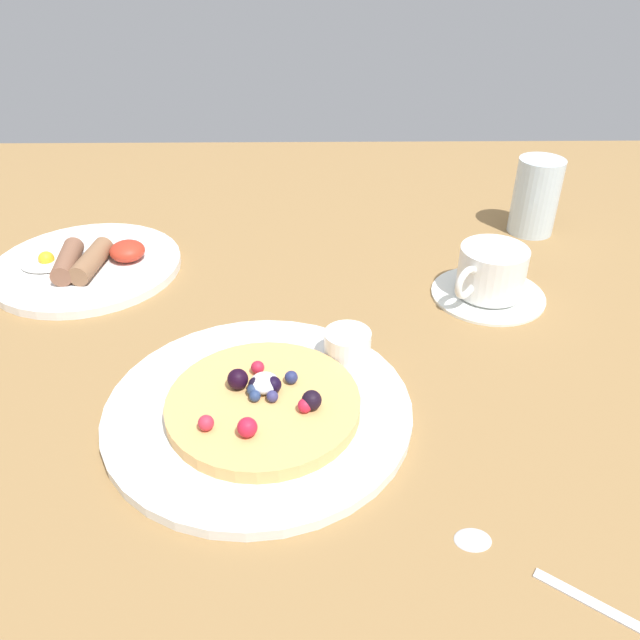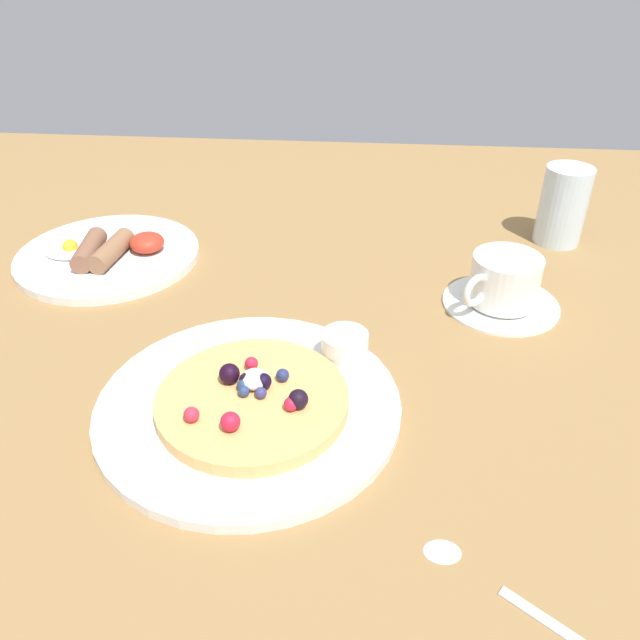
% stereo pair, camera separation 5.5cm
% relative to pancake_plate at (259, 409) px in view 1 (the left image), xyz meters
% --- Properties ---
extents(ground_plane, '(1.59, 1.42, 0.03)m').
position_rel_pancake_plate_xyz_m(ground_plane, '(0.01, 0.09, -0.02)').
color(ground_plane, olive).
extents(pancake_plate, '(0.29, 0.29, 0.01)m').
position_rel_pancake_plate_xyz_m(pancake_plate, '(0.00, 0.00, 0.00)').
color(pancake_plate, white).
rests_on(pancake_plate, ground_plane).
extents(pancake_with_berries, '(0.18, 0.18, 0.03)m').
position_rel_pancake_plate_xyz_m(pancake_with_berries, '(0.01, -0.01, 0.01)').
color(pancake_with_berries, '#E4A95F').
rests_on(pancake_with_berries, pancake_plate).
extents(syrup_ramekin, '(0.05, 0.05, 0.03)m').
position_rel_pancake_plate_xyz_m(syrup_ramekin, '(0.09, 0.07, 0.02)').
color(syrup_ramekin, white).
rests_on(syrup_ramekin, pancake_plate).
extents(breakfast_plate, '(0.24, 0.24, 0.01)m').
position_rel_pancake_plate_xyz_m(breakfast_plate, '(-0.24, 0.28, 0.00)').
color(breakfast_plate, white).
rests_on(breakfast_plate, ground_plane).
extents(fried_breakfast, '(0.16, 0.09, 0.03)m').
position_rel_pancake_plate_xyz_m(fried_breakfast, '(-0.24, 0.27, 0.02)').
color(fried_breakfast, '#886041').
rests_on(fried_breakfast, breakfast_plate).
extents(coffee_saucer, '(0.14, 0.14, 0.01)m').
position_rel_pancake_plate_xyz_m(coffee_saucer, '(0.26, 0.21, -0.00)').
color(coffee_saucer, white).
rests_on(coffee_saucer, ground_plane).
extents(coffee_cup, '(0.09, 0.09, 0.06)m').
position_rel_pancake_plate_xyz_m(coffee_cup, '(0.26, 0.21, 0.03)').
color(coffee_cup, white).
rests_on(coffee_cup, coffee_saucer).
extents(teaspoon, '(0.13, 0.10, 0.01)m').
position_rel_pancake_plate_xyz_m(teaspoon, '(0.20, -0.16, -0.00)').
color(teaspoon, silver).
rests_on(teaspoon, ground_plane).
extents(water_glass, '(0.06, 0.06, 0.11)m').
position_rel_pancake_plate_xyz_m(water_glass, '(0.37, 0.39, 0.05)').
color(water_glass, silver).
rests_on(water_glass, ground_plane).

